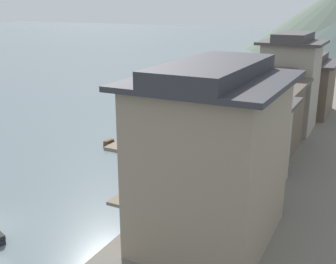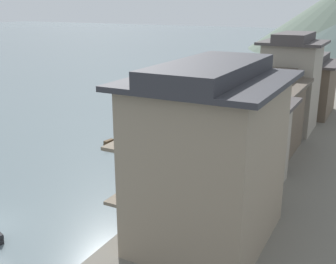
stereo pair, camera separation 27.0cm
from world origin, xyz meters
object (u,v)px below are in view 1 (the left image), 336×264
at_px(house_waterfront_narrow, 290,83).
at_px(boat_moored_third, 244,118).
at_px(boat_upstream_distant, 126,147).
at_px(house_waterfront_far, 306,85).
at_px(house_waterfront_second, 243,140).
at_px(mooring_post_dock_far, 234,137).
at_px(house_waterfront_tall, 267,115).
at_px(mooring_post_dock_near, 133,222).
at_px(boat_midriver_upstream, 253,109).
at_px(boat_moored_nearest, 230,95).
at_px(boat_moored_second, 258,80).
at_px(mooring_post_dock_mid, 205,161).
at_px(house_waterfront_nearest, 211,156).
at_px(boat_moored_far, 190,161).
at_px(boat_midriver_drifting, 222,137).

bearing_deg(house_waterfront_narrow, boat_moored_third, 148.45).
distance_m(boat_upstream_distant, house_waterfront_far, 21.14).
xyz_separation_m(house_waterfront_second, mooring_post_dock_far, (-3.27, 8.24, -2.64)).
bearing_deg(house_waterfront_tall, boat_upstream_distant, -161.80).
relative_size(boat_upstream_distant, mooring_post_dock_near, 5.32).
bearing_deg(boat_midriver_upstream, boat_moored_nearest, 128.44).
relative_size(boat_midriver_upstream, house_waterfront_second, 0.69).
bearing_deg(boat_moored_second, mooring_post_dock_mid, -80.08).
height_order(house_waterfront_narrow, mooring_post_dock_mid, house_waterfront_narrow).
xyz_separation_m(boat_moored_third, house_waterfront_nearest, (5.49, -23.77, 4.56)).
xyz_separation_m(house_waterfront_tall, mooring_post_dock_far, (-2.99, 1.28, -2.63)).
bearing_deg(house_waterfront_narrow, mooring_post_dock_near, -98.04).
bearing_deg(mooring_post_dock_mid, boat_moored_nearest, 105.15).
bearing_deg(house_waterfront_second, house_waterfront_far, 89.64).
xyz_separation_m(boat_moored_far, mooring_post_dock_near, (1.69, -10.99, 0.70)).
bearing_deg(house_waterfront_far, mooring_post_dock_far, -104.78).
xyz_separation_m(mooring_post_dock_mid, mooring_post_dock_far, (0.00, 6.44, -0.08)).
xyz_separation_m(house_waterfront_far, mooring_post_dock_mid, (-3.41, -19.35, -2.55)).
bearing_deg(boat_upstream_distant, mooring_post_dock_mid, -12.14).
height_order(boat_upstream_distant, house_waterfront_tall, house_waterfront_tall).
bearing_deg(house_waterfront_tall, house_waterfront_far, 88.32).
relative_size(boat_moored_second, mooring_post_dock_mid, 4.78).
bearing_deg(boat_moored_far, boat_midriver_drifting, 89.31).
height_order(boat_moored_far, boat_upstream_distant, boat_upstream_distant).
bearing_deg(boat_moored_second, boat_midriver_drifting, -80.46).
bearing_deg(boat_midriver_upstream, house_waterfront_second, -75.97).
distance_m(house_waterfront_tall, mooring_post_dock_near, 15.45).
bearing_deg(boat_upstream_distant, boat_moored_far, -4.22).
bearing_deg(boat_moored_nearest, house_waterfront_tall, -64.27).
distance_m(mooring_post_dock_mid, mooring_post_dock_far, 6.44).
distance_m(boat_moored_nearest, boat_upstream_distant, 24.29).
bearing_deg(boat_midriver_upstream, boat_moored_second, 103.95).
height_order(boat_moored_second, boat_moored_far, boat_moored_far).
xyz_separation_m(boat_midriver_drifting, mooring_post_dock_near, (1.61, -17.78, 0.66)).
height_order(boat_moored_third, mooring_post_dock_mid, mooring_post_dock_mid).
relative_size(boat_midriver_upstream, mooring_post_dock_mid, 4.74).
distance_m(boat_moored_second, house_waterfront_far, 21.52).
bearing_deg(boat_moored_nearest, house_waterfront_second, -69.63).
distance_m(boat_moored_far, boat_midriver_upstream, 18.54).
height_order(boat_moored_second, boat_moored_third, boat_moored_second).
bearing_deg(house_waterfront_far, boat_moored_far, -105.69).
relative_size(boat_midriver_upstream, house_waterfront_far, 0.56).
height_order(boat_moored_nearest, house_waterfront_tall, house_waterfront_tall).
bearing_deg(house_waterfront_far, house_waterfront_second, -90.36).
bearing_deg(boat_moored_far, house_waterfront_second, -31.25).
relative_size(boat_moored_nearest, boat_moored_second, 0.99).
height_order(boat_moored_nearest, boat_moored_second, boat_moored_second).
xyz_separation_m(boat_moored_second, house_waterfront_far, (10.07, -18.73, 3.28)).
height_order(boat_moored_nearest, mooring_post_dock_far, mooring_post_dock_far).
relative_size(house_waterfront_far, mooring_post_dock_near, 9.11).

